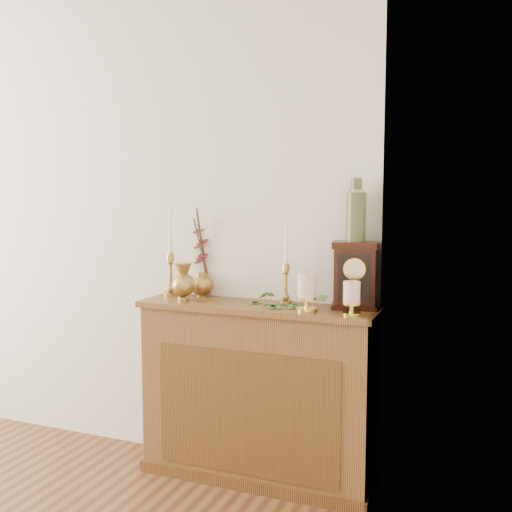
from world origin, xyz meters
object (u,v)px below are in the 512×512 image
at_px(candlestick_left, 170,267).
at_px(ceramic_vase, 356,213).
at_px(ginger_jar, 202,256).
at_px(candlestick_center, 286,277).
at_px(bud_vase, 183,282).
at_px(mantel_clock, 355,276).

xyz_separation_m(candlestick_left, ceramic_vase, (1.02, 0.02, 0.31)).
bearing_deg(ginger_jar, candlestick_center, -8.30).
bearing_deg(candlestick_center, candlestick_left, -179.63).
distance_m(bud_vase, mantel_clock, 0.89).
height_order(bud_vase, ceramic_vase, ceramic_vase).
distance_m(candlestick_left, ginger_jar, 0.18).
height_order(candlestick_left, ceramic_vase, ceramic_vase).
height_order(candlestick_center, ginger_jar, ginger_jar).
relative_size(candlestick_left, candlestick_center, 1.14).
xyz_separation_m(candlestick_left, candlestick_center, (0.67, 0.00, -0.02)).
bearing_deg(candlestick_center, ceramic_vase, 2.69).
xyz_separation_m(ginger_jar, mantel_clock, (0.87, -0.06, -0.06)).
bearing_deg(bud_vase, candlestick_center, 12.75).
distance_m(mantel_clock, ceramic_vase, 0.31).
relative_size(candlestick_left, bud_vase, 2.45).
bearing_deg(mantel_clock, candlestick_left, 170.39).
bearing_deg(candlestick_left, bud_vase, -38.73).
height_order(candlestick_left, candlestick_center, candlestick_left).
relative_size(candlestick_left, mantel_clock, 1.49).
relative_size(candlestick_left, ginger_jar, 1.01).
relative_size(candlestick_center, mantel_clock, 1.30).
xyz_separation_m(bud_vase, ceramic_vase, (0.88, 0.14, 0.37)).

